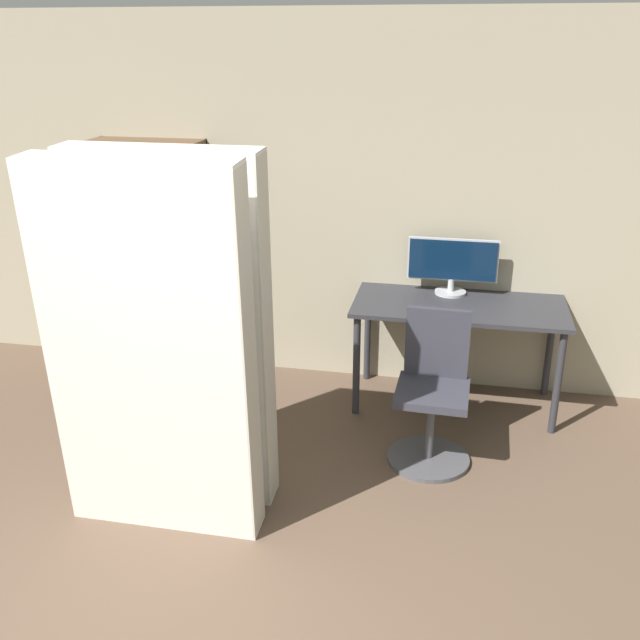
# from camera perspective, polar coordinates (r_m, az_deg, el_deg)

# --- Properties ---
(wall_back) EXTENTS (8.00, 0.06, 2.70)m
(wall_back) POSITION_cam_1_polar(r_m,az_deg,el_deg) (5.37, -1.37, 9.29)
(wall_back) COLOR tan
(wall_back) RESTS_ON ground
(desk) EXTENTS (1.47, 0.69, 0.78)m
(desk) POSITION_cam_1_polar(r_m,az_deg,el_deg) (5.08, 11.03, 0.29)
(desk) COLOR #2D2D33
(desk) RESTS_ON ground
(monitor) EXTENTS (0.64, 0.22, 0.41)m
(monitor) POSITION_cam_1_polar(r_m,az_deg,el_deg) (5.18, 10.54, 4.46)
(monitor) COLOR #B7B7BC
(monitor) RESTS_ON desk
(office_chair) EXTENTS (0.52, 0.52, 0.96)m
(office_chair) POSITION_cam_1_polar(r_m,az_deg,el_deg) (4.51, 8.97, -6.45)
(office_chair) COLOR #4C4C51
(office_chair) RESTS_ON ground
(bookshelf) EXTENTS (0.84, 0.31, 1.81)m
(bookshelf) POSITION_cam_1_polar(r_m,az_deg,el_deg) (5.74, -13.82, 4.70)
(bookshelf) COLOR brown
(bookshelf) RESTS_ON ground
(mattress_near) EXTENTS (1.05, 0.30, 2.01)m
(mattress_near) POSITION_cam_1_polar(r_m,az_deg,el_deg) (3.67, -13.35, -2.97)
(mattress_near) COLOR silver
(mattress_near) RESTS_ON ground
(mattress_far) EXTENTS (1.05, 0.27, 2.01)m
(mattress_far) POSITION_cam_1_polar(r_m,az_deg,el_deg) (3.94, -11.45, -1.06)
(mattress_far) COLOR silver
(mattress_far) RESTS_ON ground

